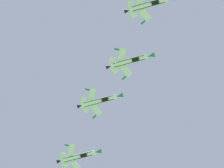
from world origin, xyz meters
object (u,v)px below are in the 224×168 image
Objects in this scene: fighter_jet_left_outer at (100,101)px; fighter_jet_right_outer at (79,156)px; fighter_jet_left_wing at (149,5)px; fighter_jet_right_wing at (130,61)px.

fighter_jet_right_outer is (3.00, 20.39, -3.32)m from fighter_jet_left_outer.
fighter_jet_left_outer is (2.39, 35.86, 1.88)m from fighter_jet_left_wing.
fighter_jet_right_wing is at bearing -146.86° from fighter_jet_left_wing.
fighter_jet_left_wing is 56.52m from fighter_jet_right_outer.
fighter_jet_left_wing is 18.61m from fighter_jet_right_wing.
fighter_jet_left_wing is 1.00× the size of fighter_jet_left_outer.
fighter_jet_left_outer is (-1.33, 17.65, 2.70)m from fighter_jet_right_wing.
fighter_jet_left_outer is at bearing -139.14° from fighter_jet_left_wing.
fighter_jet_left_wing is 35.99m from fighter_jet_left_outer.
fighter_jet_left_wing is at bearing 39.20° from fighter_jet_right_outer.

